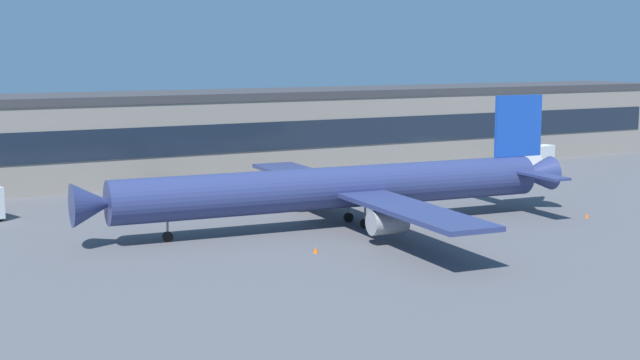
% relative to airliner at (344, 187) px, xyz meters
% --- Properties ---
extents(ground_plane, '(600.00, 600.00, 0.00)m').
position_rel_airliner_xyz_m(ground_plane, '(7.72, -2.54, -4.61)').
color(ground_plane, '#56565B').
extents(terminal_building, '(172.29, 17.23, 13.69)m').
position_rel_airliner_xyz_m(terminal_building, '(7.72, 47.18, 2.25)').
color(terminal_building, gray).
rests_on(terminal_building, ground_plane).
extents(airliner, '(60.62, 52.37, 14.77)m').
position_rel_airliner_xyz_m(airliner, '(0.00, 0.00, 0.00)').
color(airliner, navy).
rests_on(airliner, ground_plane).
extents(stair_truck, '(6.37, 3.61, 3.55)m').
position_rel_airliner_xyz_m(stair_truck, '(58.09, 31.37, -2.63)').
color(stair_truck, white).
rests_on(stair_truck, ground_plane).
extents(follow_me_car, '(4.75, 3.04, 1.85)m').
position_rel_airliner_xyz_m(follow_me_car, '(37.28, 25.43, -3.52)').
color(follow_me_car, black).
rests_on(follow_me_car, ground_plane).
extents(baggage_tug, '(2.78, 3.96, 1.85)m').
position_rel_airliner_xyz_m(baggage_tug, '(-10.33, 33.96, -3.53)').
color(baggage_tug, black).
rests_on(baggage_tug, ground_plane).
extents(pushback_tractor, '(5.00, 5.38, 1.75)m').
position_rel_airliner_xyz_m(pushback_tractor, '(9.38, 29.05, -3.56)').
color(pushback_tractor, yellow).
rests_on(pushback_tractor, ground_plane).
extents(fuel_truck, '(3.97, 8.71, 3.35)m').
position_rel_airliner_xyz_m(fuel_truck, '(48.90, 26.11, -2.73)').
color(fuel_truck, white).
rests_on(fuel_truck, ground_plane).
extents(traffic_cone_0, '(0.46, 0.46, 0.58)m').
position_rel_airliner_xyz_m(traffic_cone_0, '(28.83, -9.62, -4.32)').
color(traffic_cone_0, '#F2590C').
rests_on(traffic_cone_0, ground_plane).
extents(traffic_cone_1, '(0.54, 0.54, 0.67)m').
position_rel_airliner_xyz_m(traffic_cone_1, '(-9.38, -10.65, -4.28)').
color(traffic_cone_1, '#F2590C').
rests_on(traffic_cone_1, ground_plane).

